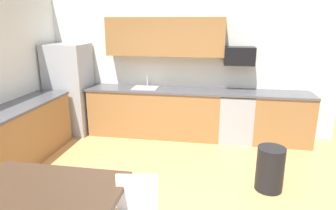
{
  "coord_description": "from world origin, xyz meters",
  "views": [
    {
      "loc": [
        0.69,
        -3.05,
        2.17
      ],
      "look_at": [
        0.0,
        1.0,
        1.0
      ],
      "focal_mm": 31.36,
      "sensor_mm": 36.0,
      "label": 1
    }
  ],
  "objects_px": {
    "refrigerator": "(70,89)",
    "oven_range": "(236,117)",
    "microwave": "(239,56)",
    "trash_bin": "(270,169)",
    "dining_table": "(42,196)"
  },
  "relations": [
    {
      "from": "refrigerator",
      "to": "dining_table",
      "type": "bearing_deg",
      "value": -66.69
    },
    {
      "from": "microwave",
      "to": "dining_table",
      "type": "bearing_deg",
      "value": -118.83
    },
    {
      "from": "oven_range",
      "to": "dining_table",
      "type": "relative_size",
      "value": 0.65
    },
    {
      "from": "microwave",
      "to": "oven_range",
      "type": "bearing_deg",
      "value": -90.0
    },
    {
      "from": "oven_range",
      "to": "microwave",
      "type": "height_order",
      "value": "microwave"
    },
    {
      "from": "trash_bin",
      "to": "microwave",
      "type": "bearing_deg",
      "value": 101.55
    },
    {
      "from": "refrigerator",
      "to": "dining_table",
      "type": "relative_size",
      "value": 1.26
    },
    {
      "from": "refrigerator",
      "to": "trash_bin",
      "type": "relative_size",
      "value": 2.94
    },
    {
      "from": "trash_bin",
      "to": "oven_range",
      "type": "bearing_deg",
      "value": 102.21
    },
    {
      "from": "refrigerator",
      "to": "oven_range",
      "type": "height_order",
      "value": "refrigerator"
    },
    {
      "from": "refrigerator",
      "to": "trash_bin",
      "type": "xyz_separation_m",
      "value": [
        3.61,
        -1.61,
        -0.58
      ]
    },
    {
      "from": "refrigerator",
      "to": "oven_range",
      "type": "bearing_deg",
      "value": 1.41
    },
    {
      "from": "oven_range",
      "to": "trash_bin",
      "type": "xyz_separation_m",
      "value": [
        0.36,
        -1.69,
        -0.16
      ]
    },
    {
      "from": "refrigerator",
      "to": "microwave",
      "type": "distance_m",
      "value": 3.33
    },
    {
      "from": "microwave",
      "to": "trash_bin",
      "type": "distance_m",
      "value": 2.22
    }
  ]
}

